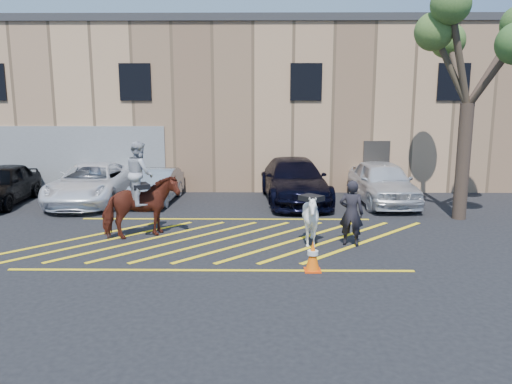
{
  "coord_description": "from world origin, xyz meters",
  "views": [
    {
      "loc": [
        1.19,
        -13.88,
        3.97
      ],
      "look_at": [
        1.03,
        0.2,
        1.3
      ],
      "focal_mm": 35.0,
      "sensor_mm": 36.0,
      "label": 1
    }
  ],
  "objects_px": {
    "mounted_bay": "(141,199)",
    "saddled_white": "(311,219)",
    "car_silver_sedan": "(157,186)",
    "handler": "(351,213)",
    "car_black_suv": "(1,184)",
    "car_white_suv": "(382,182)",
    "car_white_pickup": "(92,183)",
    "traffic_cone": "(313,256)",
    "car_blue_suv": "(294,180)",
    "tree": "(472,42)"
  },
  "relations": [
    {
      "from": "mounted_bay",
      "to": "traffic_cone",
      "type": "relative_size",
      "value": 3.81
    },
    {
      "from": "car_blue_suv",
      "to": "mounted_bay",
      "type": "xyz_separation_m",
      "value": [
        -4.71,
        -5.19,
        0.31
      ]
    },
    {
      "from": "car_white_pickup",
      "to": "car_white_suv",
      "type": "xyz_separation_m",
      "value": [
        11.09,
        0.02,
        0.06
      ]
    },
    {
      "from": "car_white_suv",
      "to": "traffic_cone",
      "type": "height_order",
      "value": "car_white_suv"
    },
    {
      "from": "car_blue_suv",
      "to": "car_white_suv",
      "type": "relative_size",
      "value": 1.18
    },
    {
      "from": "car_white_suv",
      "to": "mounted_bay",
      "type": "xyz_separation_m",
      "value": [
        -8.04,
        -4.85,
        0.31
      ]
    },
    {
      "from": "car_silver_sedan",
      "to": "traffic_cone",
      "type": "height_order",
      "value": "car_silver_sedan"
    },
    {
      "from": "car_blue_suv",
      "to": "tree",
      "type": "bearing_deg",
      "value": -32.7
    },
    {
      "from": "saddled_white",
      "to": "traffic_cone",
      "type": "bearing_deg",
      "value": -94.22
    },
    {
      "from": "car_white_pickup",
      "to": "mounted_bay",
      "type": "distance_m",
      "value": 5.72
    },
    {
      "from": "car_silver_sedan",
      "to": "car_white_suv",
      "type": "xyz_separation_m",
      "value": [
        8.63,
        -0.14,
        0.18
      ]
    },
    {
      "from": "handler",
      "to": "traffic_cone",
      "type": "relative_size",
      "value": 2.46
    },
    {
      "from": "car_black_suv",
      "to": "car_silver_sedan",
      "type": "height_order",
      "value": "car_black_suv"
    },
    {
      "from": "car_white_suv",
      "to": "saddled_white",
      "type": "xyz_separation_m",
      "value": [
        -3.25,
        -5.64,
        -0.06
      ]
    },
    {
      "from": "car_silver_sedan",
      "to": "handler",
      "type": "height_order",
      "value": "handler"
    },
    {
      "from": "car_black_suv",
      "to": "car_white_pickup",
      "type": "relative_size",
      "value": 0.83
    },
    {
      "from": "car_black_suv",
      "to": "saddled_white",
      "type": "bearing_deg",
      "value": -29.66
    },
    {
      "from": "mounted_bay",
      "to": "car_black_suv",
      "type": "bearing_deg",
      "value": 144.79
    },
    {
      "from": "mounted_bay",
      "to": "car_blue_suv",
      "type": "bearing_deg",
      "value": 47.74
    },
    {
      "from": "car_black_suv",
      "to": "handler",
      "type": "height_order",
      "value": "handler"
    },
    {
      "from": "traffic_cone",
      "to": "tree",
      "type": "distance_m",
      "value": 9.17
    },
    {
      "from": "car_white_suv",
      "to": "handler",
      "type": "height_order",
      "value": "handler"
    },
    {
      "from": "car_black_suv",
      "to": "car_white_suv",
      "type": "xyz_separation_m",
      "value": [
        14.41,
        0.35,
        0.05
      ]
    },
    {
      "from": "car_blue_suv",
      "to": "traffic_cone",
      "type": "distance_m",
      "value": 7.99
    },
    {
      "from": "tree",
      "to": "traffic_cone",
      "type": "bearing_deg",
      "value": -136.11
    },
    {
      "from": "car_white_pickup",
      "to": "car_blue_suv",
      "type": "xyz_separation_m",
      "value": [
        7.76,
        0.36,
        0.07
      ]
    },
    {
      "from": "handler",
      "to": "mounted_bay",
      "type": "distance_m",
      "value": 5.93
    },
    {
      "from": "car_white_pickup",
      "to": "car_white_suv",
      "type": "distance_m",
      "value": 11.09
    },
    {
      "from": "car_white_suv",
      "to": "tree",
      "type": "xyz_separation_m",
      "value": [
        1.98,
        -2.47,
        4.88
      ]
    },
    {
      "from": "car_white_pickup",
      "to": "mounted_bay",
      "type": "xyz_separation_m",
      "value": [
        3.04,
        -4.83,
        0.37
      ]
    },
    {
      "from": "car_black_suv",
      "to": "car_blue_suv",
      "type": "height_order",
      "value": "car_blue_suv"
    },
    {
      "from": "car_blue_suv",
      "to": "mounted_bay",
      "type": "height_order",
      "value": "mounted_bay"
    },
    {
      "from": "car_black_suv",
      "to": "mounted_bay",
      "type": "xyz_separation_m",
      "value": [
        6.37,
        -4.5,
        0.36
      ]
    },
    {
      "from": "car_silver_sedan",
      "to": "mounted_bay",
      "type": "relative_size",
      "value": 1.38
    },
    {
      "from": "traffic_cone",
      "to": "handler",
      "type": "bearing_deg",
      "value": 59.21
    },
    {
      "from": "car_blue_suv",
      "to": "handler",
      "type": "xyz_separation_m",
      "value": [
        1.17,
        -5.9,
        0.08
      ]
    },
    {
      "from": "mounted_bay",
      "to": "saddled_white",
      "type": "height_order",
      "value": "mounted_bay"
    },
    {
      "from": "car_white_pickup",
      "to": "saddled_white",
      "type": "bearing_deg",
      "value": -37.05
    },
    {
      "from": "saddled_white",
      "to": "handler",
      "type": "bearing_deg",
      "value": 4.19
    },
    {
      "from": "tree",
      "to": "car_black_suv",
      "type": "bearing_deg",
      "value": 172.66
    },
    {
      "from": "saddled_white",
      "to": "tree",
      "type": "bearing_deg",
      "value": 31.24
    },
    {
      "from": "handler",
      "to": "car_white_suv",
      "type": "bearing_deg",
      "value": -93.44
    },
    {
      "from": "car_silver_sedan",
      "to": "saddled_white",
      "type": "bearing_deg",
      "value": -43.94
    },
    {
      "from": "car_black_suv",
      "to": "tree",
      "type": "xyz_separation_m",
      "value": [
        16.39,
        -2.11,
        4.93
      ]
    },
    {
      "from": "car_white_pickup",
      "to": "mounted_bay",
      "type": "relative_size",
      "value": 1.94
    },
    {
      "from": "car_black_suv",
      "to": "saddled_white",
      "type": "distance_m",
      "value": 12.35
    },
    {
      "from": "car_silver_sedan",
      "to": "car_white_suv",
      "type": "bearing_deg",
      "value": 2.21
    },
    {
      "from": "car_white_pickup",
      "to": "car_silver_sedan",
      "type": "height_order",
      "value": "car_white_pickup"
    },
    {
      "from": "car_white_pickup",
      "to": "traffic_cone",
      "type": "height_order",
      "value": "car_white_pickup"
    },
    {
      "from": "handler",
      "to": "car_white_pickup",
      "type": "bearing_deg",
      "value": -14.02
    }
  ]
}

